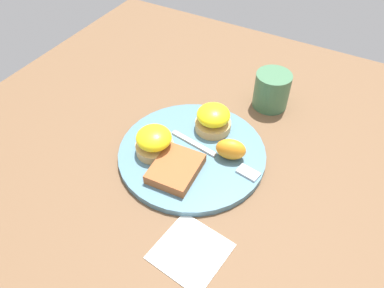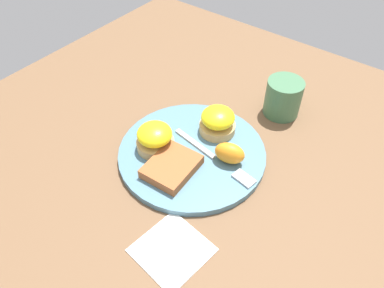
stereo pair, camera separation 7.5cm
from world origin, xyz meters
The scene contains 9 objects.
ground_plane centered at (0.00, 0.00, 0.00)m, with size 1.10×1.10×0.00m, color brown.
plate centered at (0.00, 0.00, 0.01)m, with size 0.30×0.30×0.01m, color slate.
sandwich_benedict_left centered at (0.08, -0.01, 0.04)m, with size 0.08×0.08×0.06m.
sandwich_benedict_right centered at (-0.04, 0.06, 0.04)m, with size 0.08×0.08×0.06m.
hashbrown_patty centered at (-0.06, 0.00, 0.02)m, with size 0.10×0.08×0.02m, color #9C552D.
orange_wedge centered at (0.02, -0.07, 0.04)m, with size 0.06×0.04×0.04m, color orange.
fork centered at (0.01, -0.06, 0.02)m, with size 0.05×0.21×0.00m.
cup centered at (0.23, -0.08, 0.04)m, with size 0.11×0.08×0.08m.
napkin centered at (-0.19, -0.10, 0.00)m, with size 0.11×0.11×0.00m, color white.
Camera 2 is at (-0.42, -0.32, 0.56)m, focal length 35.00 mm.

